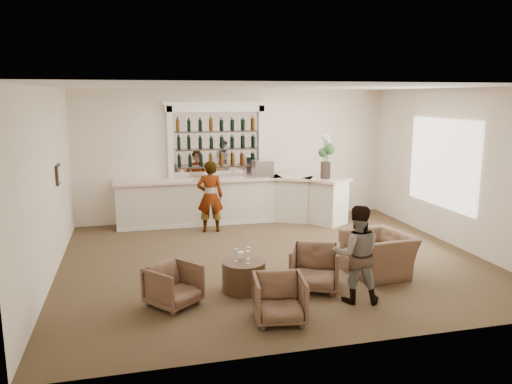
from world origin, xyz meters
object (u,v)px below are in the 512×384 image
at_px(armchair_left, 174,285).
at_px(flower_vase, 326,154).
at_px(armchair_center, 279,299).
at_px(armchair_far, 378,254).
at_px(sommelier, 210,196).
at_px(espresso_machine, 263,169).
at_px(cocktail_table, 244,276).
at_px(guest, 357,254).
at_px(bar_counter, 234,200).
at_px(armchair_right, 315,268).

relative_size(armchair_left, flower_vase, 0.65).
height_order(armchair_center, armchair_far, armchair_far).
height_order(sommelier, espresso_machine, sommelier).
xyz_separation_m(cocktail_table, guest, (1.59, -0.83, 0.51)).
xyz_separation_m(armchair_center, armchair_far, (2.26, 1.41, 0.04)).
bearing_deg(flower_vase, armchair_left, -134.81).
xyz_separation_m(bar_counter, armchair_left, (-1.89, -4.71, -0.25)).
xyz_separation_m(guest, flower_vase, (1.33, 4.62, 0.99)).
distance_m(armchair_far, espresso_machine, 4.43).
bearing_deg(cocktail_table, armchair_right, -10.59).
height_order(armchair_center, espresso_machine, espresso_machine).
distance_m(cocktail_table, armchair_far, 2.51).
distance_m(bar_counter, armchair_center, 5.64).
bearing_deg(armchair_far, sommelier, -151.42).
height_order(bar_counter, flower_vase, flower_vase).
bearing_deg(sommelier, bar_counter, -129.22).
distance_m(espresso_machine, flower_vase, 1.61).
bearing_deg(guest, cocktail_table, -12.02).
height_order(cocktail_table, armchair_right, armchair_right).
bearing_deg(cocktail_table, espresso_machine, 71.36).
bearing_deg(guest, armchair_left, 4.94).
xyz_separation_m(sommelier, armchair_far, (2.46, -3.53, -0.47)).
bearing_deg(espresso_machine, armchair_far, -77.72).
bearing_deg(armchair_left, armchair_far, -30.83).
relative_size(armchair_center, armchair_far, 0.64).
height_order(bar_counter, cocktail_table, bar_counter).
height_order(bar_counter, armchair_right, bar_counter).
bearing_deg(espresso_machine, cocktail_table, -109.97).
height_order(bar_counter, armchair_left, bar_counter).
bearing_deg(armchair_right, guest, -30.59).
distance_m(armchair_center, armchair_right, 1.35).
relative_size(bar_counter, guest, 3.75).
distance_m(armchair_right, flower_vase, 4.59).
distance_m(cocktail_table, armchair_left, 1.20).
height_order(guest, armchair_right, guest).
distance_m(bar_counter, cocktail_table, 4.47).
xyz_separation_m(armchair_center, espresso_machine, (1.24, 5.61, 1.02)).
bearing_deg(sommelier, espresso_machine, -148.16).
distance_m(cocktail_table, armchair_right, 1.17).
bearing_deg(bar_counter, flower_vase, -15.54).
bearing_deg(armchair_right, armchair_left, -153.62).
xyz_separation_m(armchair_right, armchair_far, (1.35, 0.41, 0.00)).
distance_m(bar_counter, armchair_right, 4.63).
bearing_deg(armchair_left, bar_counter, 29.33).
distance_m(cocktail_table, espresso_machine, 4.77).
bearing_deg(armchair_center, flower_vase, 69.85).
distance_m(armchair_left, flower_vase, 5.96).
xyz_separation_m(bar_counter, flower_vase, (2.18, -0.61, 1.18)).
bearing_deg(armchair_left, sommelier, 34.68).
height_order(guest, armchair_far, guest).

